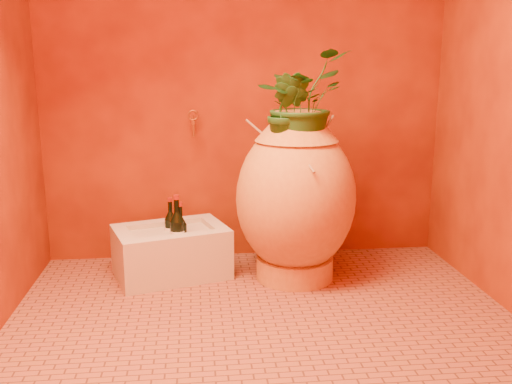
{
  "coord_description": "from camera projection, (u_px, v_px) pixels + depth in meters",
  "views": [
    {
      "loc": [
        -0.31,
        -2.57,
        1.24
      ],
      "look_at": [
        -0.0,
        0.35,
        0.56
      ],
      "focal_mm": 40.0,
      "sensor_mm": 36.0,
      "label": 1
    }
  ],
  "objects": [
    {
      "name": "wine_bottle_a",
      "position": [
        177.0,
        233.0,
        3.24
      ],
      "size": [
        0.08,
        0.08,
        0.35
      ],
      "color": "black",
      "rests_on": "stone_basin"
    },
    {
      "name": "wine_bottle_c",
      "position": [
        181.0,
        235.0,
        3.26
      ],
      "size": [
        0.07,
        0.07,
        0.3
      ],
      "color": "black",
      "rests_on": "stone_basin"
    },
    {
      "name": "stone_basin",
      "position": [
        171.0,
        253.0,
        3.35
      ],
      "size": [
        0.73,
        0.61,
        0.29
      ],
      "rotation": [
        0.0,
        0.0,
        0.3
      ],
      "color": "#BAB09A",
      "rests_on": "floor"
    },
    {
      "name": "floor",
      "position": [
        264.0,
        320.0,
        2.8
      ],
      "size": [
        2.5,
        2.5,
        0.0
      ],
      "primitive_type": "plane",
      "color": "brown",
      "rests_on": "ground"
    },
    {
      "name": "plant_side",
      "position": [
        288.0,
        112.0,
        3.04
      ],
      "size": [
        0.29,
        0.29,
        0.42
      ],
      "primitive_type": "imported",
      "rotation": [
        0.0,
        0.0,
        -0.64
      ],
      "color": "#1A491A",
      "rests_on": "amphora"
    },
    {
      "name": "wall_back",
      "position": [
        245.0,
        59.0,
        3.49
      ],
      "size": [
        2.5,
        0.02,
        2.5
      ],
      "primitive_type": "cube",
      "color": "#611705",
      "rests_on": "ground"
    },
    {
      "name": "wall_tap",
      "position": [
        193.0,
        122.0,
        3.46
      ],
      "size": [
        0.07,
        0.14,
        0.15
      ],
      "color": "#985E23",
      "rests_on": "wall_back"
    },
    {
      "name": "amphora",
      "position": [
        296.0,
        197.0,
        3.24
      ],
      "size": [
        0.9,
        0.9,
        0.97
      ],
      "rotation": [
        0.0,
        0.0,
        -0.41
      ],
      "color": "#C18636",
      "rests_on": "floor"
    },
    {
      "name": "plant_main",
      "position": [
        301.0,
        102.0,
        3.12
      ],
      "size": [
        0.67,
        0.66,
        0.56
      ],
      "primitive_type": "imported",
      "rotation": [
        0.0,
        0.0,
        0.77
      ],
      "color": "#1A491A",
      "rests_on": "amphora"
    },
    {
      "name": "wine_bottle_b",
      "position": [
        171.0,
        229.0,
        3.37
      ],
      "size": [
        0.07,
        0.07,
        0.3
      ],
      "color": "black",
      "rests_on": "stone_basin"
    }
  ]
}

